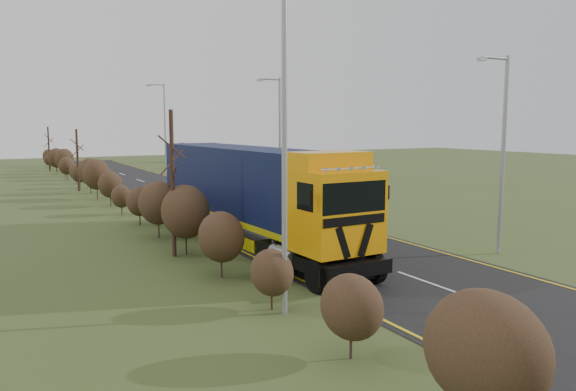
# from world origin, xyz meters

# --- Properties ---
(ground) EXTENTS (160.00, 160.00, 0.00)m
(ground) POSITION_xyz_m (0.00, 0.00, 0.00)
(ground) COLOR #3C4C20
(ground) RESTS_ON ground
(road) EXTENTS (8.00, 120.00, 0.02)m
(road) POSITION_xyz_m (0.00, 10.00, 0.01)
(road) COLOR black
(road) RESTS_ON ground
(layby) EXTENTS (6.00, 18.00, 0.02)m
(layby) POSITION_xyz_m (6.50, 20.00, 0.01)
(layby) COLOR #2B2926
(layby) RESTS_ON ground
(lane_markings) EXTENTS (7.52, 116.00, 0.01)m
(lane_markings) POSITION_xyz_m (0.00, 9.69, 0.03)
(lane_markings) COLOR yellow
(lane_markings) RESTS_ON road
(hedgerow) EXTENTS (2.24, 102.04, 6.05)m
(hedgerow) POSITION_xyz_m (-6.00, 7.89, 1.62)
(hedgerow) COLOR #302015
(hedgerow) RESTS_ON ground
(lorry) EXTENTS (3.21, 16.32, 4.52)m
(lorry) POSITION_xyz_m (-2.80, 4.17, 2.57)
(lorry) COLOR black
(lorry) RESTS_ON ground
(car_red_hatchback) EXTENTS (2.18, 4.28, 1.39)m
(car_red_hatchback) POSITION_xyz_m (6.29, 13.32, 0.70)
(car_red_hatchback) COLOR #A7081D
(car_red_hatchback) RESTS_ON ground
(car_blue_sedan) EXTENTS (2.37, 4.95, 1.57)m
(car_blue_sedan) POSITION_xyz_m (5.81, 23.20, 0.78)
(car_blue_sedan) COLOR #091333
(car_blue_sedan) RESTS_ON ground
(streetlight_near) EXTENTS (1.76, 0.18, 8.23)m
(streetlight_near) POSITION_xyz_m (5.63, -2.13, 4.51)
(streetlight_near) COLOR #929497
(streetlight_near) RESTS_ON ground
(streetlight_mid) EXTENTS (1.87, 0.18, 8.76)m
(streetlight_mid) POSITION_xyz_m (5.57, 17.71, 4.81)
(streetlight_mid) COLOR #929497
(streetlight_mid) RESTS_ON ground
(streetlight_far) EXTENTS (2.11, 0.20, 9.95)m
(streetlight_far) POSITION_xyz_m (4.81, 44.08, 5.51)
(streetlight_far) COLOR #929497
(streetlight_far) RESTS_ON ground
(left_pole) EXTENTS (0.16, 0.16, 11.17)m
(left_pole) POSITION_xyz_m (-5.83, -4.45, 5.58)
(left_pole) COLOR #929497
(left_pole) RESTS_ON ground
(speed_sign) EXTENTS (0.73, 0.10, 2.66)m
(speed_sign) POSITION_xyz_m (4.70, 10.17, 1.90)
(speed_sign) COLOR #929497
(speed_sign) RESTS_ON ground
(warning_board) EXTENTS (0.65, 0.11, 1.71)m
(warning_board) POSITION_xyz_m (4.39, 20.90, 1.02)
(warning_board) COLOR #929497
(warning_board) RESTS_ON ground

